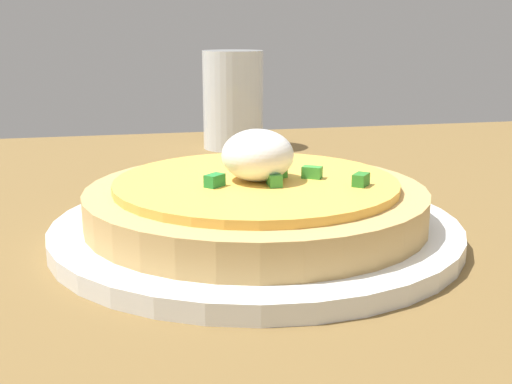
# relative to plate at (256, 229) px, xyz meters

# --- Properties ---
(dining_table) EXTENTS (1.15, 0.84, 0.02)m
(dining_table) POSITION_rel_plate_xyz_m (-0.06, 0.04, -0.02)
(dining_table) COLOR brown
(dining_table) RESTS_ON ground
(plate) EXTENTS (0.27, 0.27, 0.01)m
(plate) POSITION_rel_plate_xyz_m (0.00, 0.00, 0.00)
(plate) COLOR white
(plate) RESTS_ON dining_table
(pizza) EXTENTS (0.23, 0.23, 0.06)m
(pizza) POSITION_rel_plate_xyz_m (0.00, -0.00, 0.02)
(pizza) COLOR tan
(pizza) RESTS_ON plate
(cup_near) EXTENTS (0.07, 0.07, 0.11)m
(cup_near) POSITION_rel_plate_xyz_m (0.05, 0.33, 0.05)
(cup_near) COLOR silver
(cup_near) RESTS_ON dining_table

